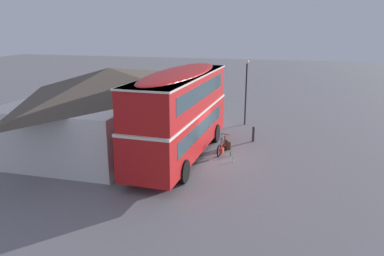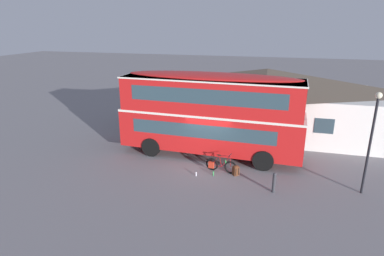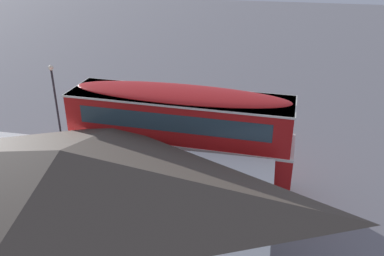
# 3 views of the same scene
# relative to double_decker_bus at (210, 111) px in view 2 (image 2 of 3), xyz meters

# --- Properties ---
(ground_plane) EXTENTS (120.00, 120.00, 0.00)m
(ground_plane) POSITION_rel_double_decker_bus_xyz_m (0.14, -1.07, -2.64)
(ground_plane) COLOR slate
(double_decker_bus) EXTENTS (10.37, 2.91, 4.79)m
(double_decker_bus) POSITION_rel_double_decker_bus_xyz_m (0.00, 0.00, 0.00)
(double_decker_bus) COLOR black
(double_decker_bus) RESTS_ON ground
(touring_bicycle) EXTENTS (1.69, 0.47, 1.03)m
(touring_bicycle) POSITION_rel_double_decker_bus_xyz_m (1.01, -2.09, -2.27)
(touring_bicycle) COLOR black
(touring_bicycle) RESTS_ON ground
(backpack_on_ground) EXTENTS (0.39, 0.38, 0.52)m
(backpack_on_ground) POSITION_rel_double_decker_bus_xyz_m (1.85, -2.25, -2.38)
(backpack_on_ground) COLOR #592D19
(backpack_on_ground) RESTS_ON ground
(water_bottle_green_metal) EXTENTS (0.07, 0.07, 0.26)m
(water_bottle_green_metal) POSITION_rel_double_decker_bus_xyz_m (0.77, -2.62, -2.52)
(water_bottle_green_metal) COLOR green
(water_bottle_green_metal) RESTS_ON ground
(water_bottle_clear_plastic) EXTENTS (0.07, 0.07, 0.24)m
(water_bottle_clear_plastic) POSITION_rel_double_decker_bus_xyz_m (-0.07, -2.88, -2.53)
(water_bottle_clear_plastic) COLOR silver
(water_bottle_clear_plastic) RESTS_ON ground
(pub_building) EXTENTS (14.69, 7.30, 4.41)m
(pub_building) POSITION_rel_double_decker_bus_xyz_m (2.74, 5.54, -0.40)
(pub_building) COLOR silver
(pub_building) RESTS_ON ground
(street_lamp) EXTENTS (0.28, 0.28, 4.67)m
(street_lamp) POSITION_rel_double_decker_bus_xyz_m (7.64, -2.53, 0.24)
(street_lamp) COLOR black
(street_lamp) RESTS_ON ground
(kerb_bollard) EXTENTS (0.16, 0.16, 0.97)m
(kerb_bollard) POSITION_rel_double_decker_bus_xyz_m (3.77, -3.54, -2.15)
(kerb_bollard) COLOR #333338
(kerb_bollard) RESTS_ON ground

